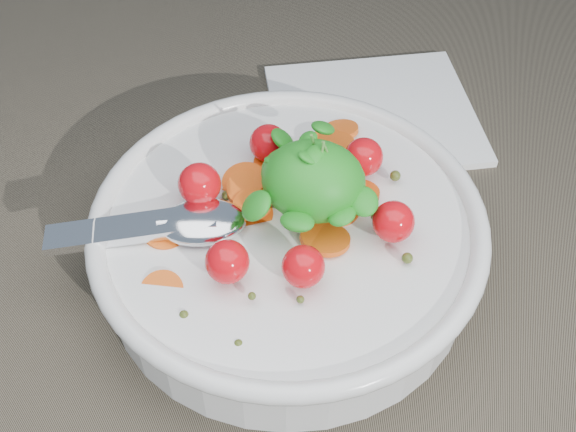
# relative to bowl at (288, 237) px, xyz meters

# --- Properties ---
(ground) EXTENTS (6.00, 6.00, 0.00)m
(ground) POSITION_rel_bowl_xyz_m (0.02, 0.01, -0.03)
(ground) COLOR brown
(ground) RESTS_ON ground
(bowl) EXTENTS (0.30, 0.28, 0.12)m
(bowl) POSITION_rel_bowl_xyz_m (0.00, 0.00, 0.00)
(bowl) COLOR white
(bowl) RESTS_ON ground
(napkin) EXTENTS (0.22, 0.21, 0.01)m
(napkin) POSITION_rel_bowl_xyz_m (0.04, 0.18, -0.03)
(napkin) COLOR white
(napkin) RESTS_ON ground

